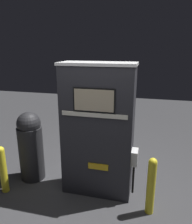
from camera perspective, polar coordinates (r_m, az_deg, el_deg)
ground_plane at (r=3.57m, az=-0.46°, el=-21.41°), size 14.00×14.00×0.00m
gas_pump at (r=3.25m, az=0.51°, el=-4.95°), size 1.14×0.47×2.00m
safety_bollard at (r=3.16m, az=14.20°, el=-17.95°), size 0.11×0.11×0.83m
trash_bin at (r=3.88m, az=-16.70°, el=-8.31°), size 0.41×0.41×1.19m
safety_bollard_far at (r=3.76m, az=-23.14°, el=-13.37°), size 0.11×0.11×0.77m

